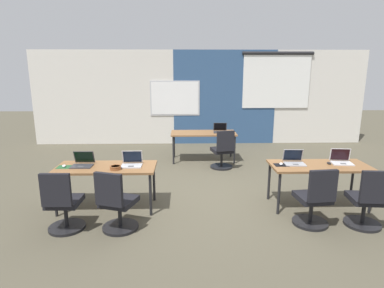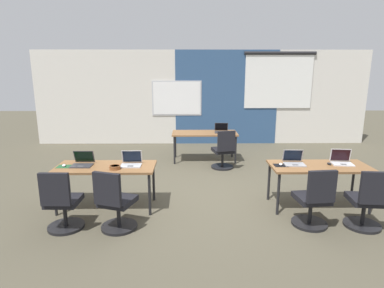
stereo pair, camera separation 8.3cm
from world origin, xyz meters
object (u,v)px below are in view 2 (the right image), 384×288
(mouse_near_right_inner, at_px, (281,164))
(chair_near_left_end, at_px, (62,206))
(laptop_far_right, at_px, (221,130))
(laptop_near_right_inner, at_px, (294,161))
(chair_near_right_inner, at_px, (314,203))
(mouse_far_right, at_px, (232,132))
(chair_near_right_end, at_px, (367,204))
(mouse_near_left_end, at_px, (64,165))
(desk_near_right, at_px, (319,169))
(laptop_near_left_end, at_px, (82,162))
(desk_far_center, at_px, (205,135))
(snack_bowl, at_px, (115,167))
(mouse_near_right_end, at_px, (329,164))
(laptop_near_left_inner, at_px, (131,162))
(desk_near_left, at_px, (106,170))
(chair_far_right, at_px, (224,153))
(laptop_near_right_end, at_px, (342,161))
(chair_near_left_inner, at_px, (115,206))

(mouse_near_right_inner, distance_m, chair_near_left_end, 3.41)
(laptop_far_right, relative_size, mouse_near_right_inner, 3.09)
(laptop_near_right_inner, bearing_deg, chair_near_right_inner, -82.77)
(mouse_far_right, relative_size, chair_near_right_inner, 0.12)
(laptop_near_right_inner, xyz_separation_m, chair_near_right_inner, (0.06, -0.79, -0.39))
(laptop_near_right_inner, height_order, chair_near_right_end, laptop_near_right_inner)
(mouse_near_left_end, relative_size, chair_near_left_end, 0.12)
(laptop_near_right_inner, height_order, mouse_near_right_inner, laptop_near_right_inner)
(desk_near_right, distance_m, laptop_near_left_end, 3.89)
(mouse_far_right, relative_size, chair_near_right_end, 0.12)
(desk_far_center, relative_size, laptop_near_right_inner, 4.64)
(desk_far_center, bearing_deg, snack_bowl, -117.68)
(mouse_near_right_end, bearing_deg, mouse_near_left_end, -179.21)
(laptop_near_right_inner, distance_m, mouse_near_right_end, 0.58)
(laptop_near_left_inner, bearing_deg, laptop_far_right, 57.02)
(snack_bowl, bearing_deg, desk_near_left, 138.49)
(chair_near_left_end, bearing_deg, chair_far_right, -130.41)
(desk_near_left, distance_m, laptop_near_right_inner, 3.10)
(chair_near_right_end, bearing_deg, laptop_near_right_inner, -41.27)
(desk_near_right, height_order, chair_near_left_end, chair_near_left_end)
(desk_near_right, distance_m, chair_near_right_inner, 0.85)
(laptop_near_right_end, bearing_deg, mouse_near_left_end, -171.58)
(chair_near_left_inner, xyz_separation_m, laptop_near_right_end, (3.58, 0.88, 0.39))
(desk_near_right, xyz_separation_m, desk_far_center, (-1.75, 2.80, 0.00))
(desk_near_right, xyz_separation_m, mouse_far_right, (-1.07, 2.77, 0.08))
(laptop_near_right_end, xyz_separation_m, snack_bowl, (-3.71, -0.26, -0.02))
(chair_far_right, distance_m, laptop_near_left_inner, 2.74)
(snack_bowl, bearing_deg, chair_near_left_end, -136.06)
(snack_bowl, bearing_deg, chair_near_left_inner, -78.68)
(snack_bowl, bearing_deg, mouse_near_right_inner, 3.71)
(laptop_near_right_inner, bearing_deg, mouse_near_right_end, -0.62)
(mouse_near_right_end, bearing_deg, laptop_near_left_end, 179.94)
(mouse_near_left_end, height_order, laptop_near_right_end, laptop_near_right_end)
(chair_far_right, relative_size, mouse_near_right_end, 8.86)
(chair_near_right_inner, distance_m, chair_near_left_end, 3.59)
(desk_far_center, xyz_separation_m, laptop_near_left_inner, (-1.34, -2.76, 0.11))
(desk_near_left, xyz_separation_m, laptop_near_right_inner, (3.10, 0.07, 0.11))
(mouse_near_right_end, bearing_deg, chair_near_left_inner, -166.18)
(desk_far_center, height_order, laptop_near_left_end, laptop_near_left_end)
(desk_far_center, height_order, mouse_near_right_end, mouse_near_right_end)
(mouse_near_right_end, relative_size, snack_bowl, 0.58)
(chair_near_right_inner, height_order, mouse_near_left_end, chair_near_right_inner)
(chair_far_right, height_order, laptop_near_right_inner, laptop_near_right_inner)
(desk_far_center, relative_size, chair_near_right_inner, 1.74)
(desk_near_right, bearing_deg, mouse_far_right, 111.15)
(chair_near_left_end, bearing_deg, mouse_near_left_end, -71.95)
(chair_far_right, height_order, mouse_near_left_end, chair_far_right)
(desk_near_left, relative_size, mouse_near_right_inner, 14.26)
(mouse_near_right_inner, relative_size, chair_near_left_end, 0.12)
(laptop_near_right_inner, bearing_deg, laptop_near_left_end, -176.48)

